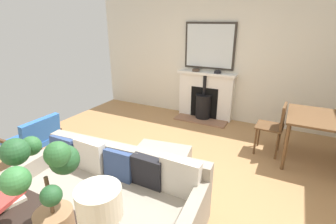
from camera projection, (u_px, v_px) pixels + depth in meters
name	position (u px, v px, depth m)	size (l,w,h in m)	color
ground_plane	(156.00, 181.00, 3.35)	(5.37, 5.69, 0.01)	#A87A4C
wall_left	(219.00, 56.00, 5.12)	(0.12, 5.69, 2.69)	silver
fireplace	(205.00, 98.00, 5.36)	(0.55, 1.25, 1.01)	#93664C
mirror_over_mantel	(209.00, 46.00, 5.06)	(0.04, 1.06, 0.93)	#2D2823
mantel_bowl_near	(196.00, 70.00, 5.26)	(0.16, 0.16, 0.05)	#47382D
mantel_bowl_far	(218.00, 72.00, 5.06)	(0.14, 0.14, 0.05)	black
sofa	(109.00, 194.00, 2.57)	(1.03, 2.04, 0.80)	#B2B2B7
ottoman	(160.00, 162.00, 3.34)	(0.77, 0.83, 0.38)	#B2B2B7
armchair_accent	(35.00, 137.00, 3.65)	(0.68, 0.60, 0.74)	#4C3321
console_table	(29.00, 224.00, 1.75)	(0.37, 1.88, 0.77)	black
table_lamp_far_end	(100.00, 205.00, 1.30)	(0.24, 0.24, 0.47)	beige
potted_plant	(48.00, 182.00, 1.44)	(0.45, 0.45, 0.68)	#99704C
book_stack	(4.00, 200.00, 1.82)	(0.29, 0.24, 0.06)	beige
dining_table	(320.00, 123.00, 3.56)	(0.94, 0.88, 0.74)	brown
dining_chair_near_fireplace	(275.00, 124.00, 3.85)	(0.42, 0.42, 0.85)	brown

